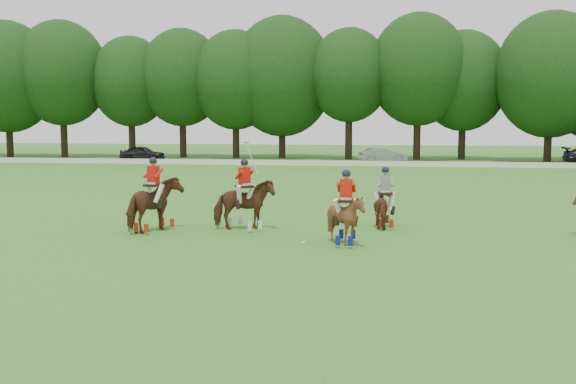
# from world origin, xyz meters

# --- Properties ---
(ground) EXTENTS (180.00, 180.00, 0.00)m
(ground) POSITION_xyz_m (0.00, 0.00, 0.00)
(ground) COLOR #296E1F
(ground) RESTS_ON ground
(tree_line) EXTENTS (117.98, 14.32, 14.75)m
(tree_line) POSITION_xyz_m (0.26, 48.05, 8.23)
(tree_line) COLOR black
(tree_line) RESTS_ON ground
(boundary_rail) EXTENTS (120.00, 0.10, 0.44)m
(boundary_rail) POSITION_xyz_m (0.00, 38.00, 0.22)
(boundary_rail) COLOR white
(boundary_rail) RESTS_ON ground
(car_left) EXTENTS (4.34, 1.99, 1.44)m
(car_left) POSITION_xyz_m (-19.37, 42.50, 0.72)
(car_left) COLOR black
(car_left) RESTS_ON ground
(car_mid) EXTENTS (4.51, 2.79, 1.40)m
(car_mid) POSITION_xyz_m (3.38, 42.50, 0.70)
(car_mid) COLOR gray
(car_mid) RESTS_ON ground
(polo_red_a) EXTENTS (1.62, 2.32, 2.47)m
(polo_red_a) POSITION_xyz_m (-3.76, 4.20, 0.91)
(polo_red_a) COLOR #502315
(polo_red_a) RESTS_ON ground
(polo_red_b) EXTENTS (2.21, 2.22, 2.94)m
(polo_red_b) POSITION_xyz_m (-0.86, 5.03, 0.87)
(polo_red_b) COLOR #502315
(polo_red_b) RESTS_ON ground
(polo_red_c) EXTENTS (1.25, 1.40, 2.24)m
(polo_red_c) POSITION_xyz_m (2.70, 2.87, 0.80)
(polo_red_c) COLOR #502315
(polo_red_c) RESTS_ON ground
(polo_stripe_a) EXTENTS (1.05, 1.73, 2.12)m
(polo_stripe_a) POSITION_xyz_m (3.81, 6.20, 0.75)
(polo_stripe_a) COLOR #502315
(polo_stripe_a) RESTS_ON ground
(polo_ball) EXTENTS (0.09, 0.09, 0.09)m
(polo_ball) POSITION_xyz_m (1.45, 2.77, 0.04)
(polo_ball) COLOR white
(polo_ball) RESTS_ON ground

